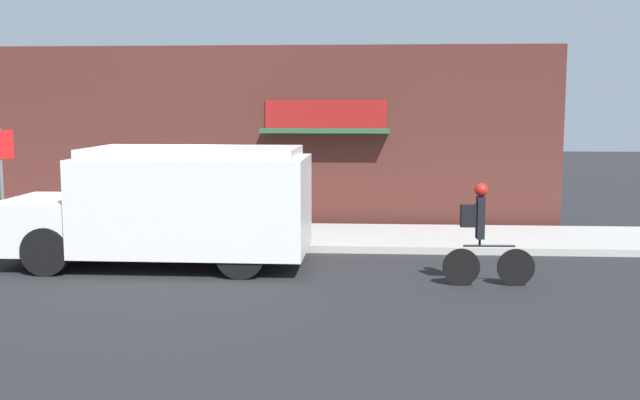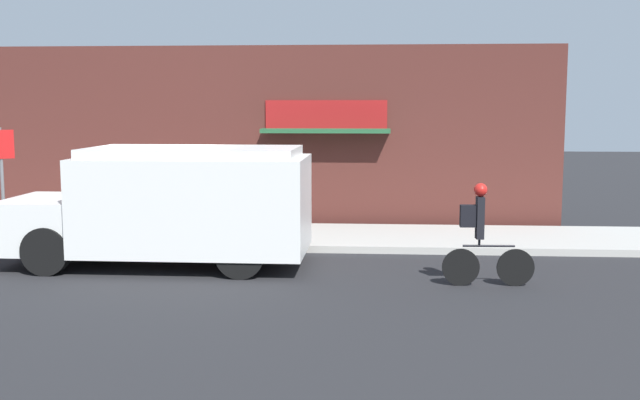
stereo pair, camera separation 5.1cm
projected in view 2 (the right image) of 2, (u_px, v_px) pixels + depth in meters
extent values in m
plane|color=#232326|center=(169.00, 251.00, 15.19)|extent=(70.00, 70.00, 0.00)
cube|color=#ADAAA3|center=(187.00, 235.00, 16.62)|extent=(28.00, 2.92, 0.14)
cube|color=#4C231E|center=(203.00, 137.00, 18.17)|extent=(17.19, 0.18, 4.36)
cube|color=maroon|center=(326.00, 115.00, 17.79)|extent=(2.90, 0.05, 0.72)
cube|color=#235633|center=(325.00, 131.00, 17.58)|extent=(3.04, 0.56, 0.10)
cube|color=white|center=(195.00, 204.00, 13.64)|extent=(4.09, 2.19, 1.72)
cube|color=white|center=(50.00, 223.00, 13.89)|extent=(1.44, 2.00, 0.95)
cube|color=white|center=(194.00, 152.00, 13.52)|extent=(3.76, 2.02, 0.17)
cube|color=black|center=(16.00, 242.00, 13.99)|extent=(0.13, 2.12, 0.24)
cube|color=red|center=(156.00, 190.00, 15.03)|extent=(0.03, 0.44, 0.44)
cylinder|color=black|center=(87.00, 233.00, 14.82)|extent=(0.85, 0.27, 0.85)
cylinder|color=black|center=(46.00, 251.00, 12.99)|extent=(0.85, 0.27, 0.85)
cylinder|color=black|center=(257.00, 235.00, 14.57)|extent=(0.85, 0.27, 0.85)
cylinder|color=black|center=(240.00, 254.00, 12.74)|extent=(0.85, 0.27, 0.85)
cylinder|color=black|center=(516.00, 268.00, 12.21)|extent=(0.61, 0.06, 0.61)
cylinder|color=black|center=(461.00, 267.00, 12.23)|extent=(0.61, 0.06, 0.61)
cylinder|color=black|center=(489.00, 246.00, 12.18)|extent=(0.85, 0.07, 0.04)
cylinder|color=black|center=(479.00, 242.00, 12.17)|extent=(0.04, 0.04, 0.12)
cube|color=black|center=(480.00, 218.00, 12.12)|extent=(0.13, 0.20, 0.68)
sphere|color=red|center=(481.00, 190.00, 12.07)|extent=(0.22, 0.22, 0.22)
cube|color=black|center=(468.00, 216.00, 12.12)|extent=(0.27, 0.15, 0.36)
cylinder|color=slate|center=(2.00, 184.00, 15.62)|extent=(0.07, 0.07, 2.34)
cylinder|color=#2D5138|center=(220.00, 206.00, 17.57)|extent=(0.50, 0.50, 0.90)
cylinder|color=black|center=(219.00, 186.00, 17.51)|extent=(0.51, 0.51, 0.04)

